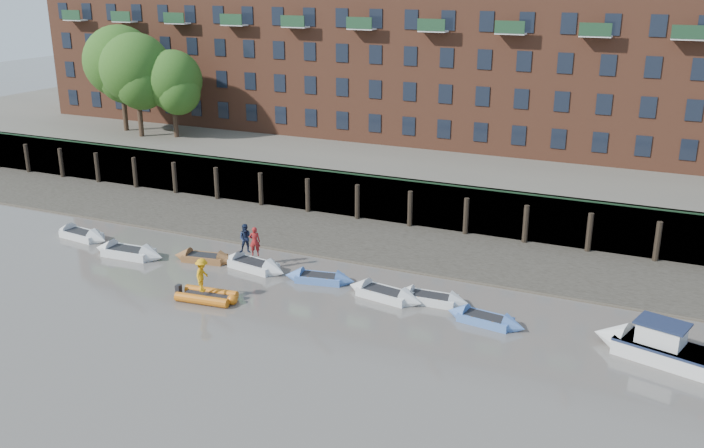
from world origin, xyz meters
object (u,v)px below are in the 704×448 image
Objects in this scene: rowboat_4 at (320,278)px; person_rower_a at (255,241)px; rowboat_2 at (205,258)px; rowboat_5 at (385,294)px; rowboat_3 at (253,265)px; rowboat_7 at (485,319)px; person_rower_b at (246,239)px; motor_launch at (647,343)px; rib_tender at (209,296)px; rowboat_6 at (431,299)px; rowboat_0 at (82,235)px; person_rib_crew at (202,275)px; rowboat_1 at (129,252)px.

person_rower_a is (-4.30, 0.07, 1.59)m from rowboat_4.
rowboat_2 is 0.89× the size of rowboat_5.
rowboat_3 is 14.59m from rowboat_7.
rowboat_7 is 2.38× the size of person_rower_b.
motor_launch is (13.40, -0.93, 0.36)m from rowboat_5.
rowboat_5 is at bearing -179.90° from rowboat_7.
rowboat_4 is 1.25× the size of rib_tender.
rowboat_6 is at bearing 17.36° from rib_tender.
rowboat_3 is at bearing -6.94° from rowboat_2.
motor_launch is at bearing 5.37° from rowboat_3.
person_rib_crew reaches higher than rowboat_0.
rowboat_3 is at bearing -177.92° from rowboat_7.
rowboat_5 is at bearing -78.24° from person_rib_crew.
rowboat_5 is at bearing -29.91° from person_rower_b.
person_rower_a is at bearing 176.67° from rowboat_6.
rowboat_2 reaches higher than rib_tender.
rowboat_0 is at bearing 170.07° from rowboat_2.
rowboat_7 is 14.70m from rib_tender.
person_rower_a reaches higher than rowboat_3.
rowboat_4 is at bearing 10.56° from motor_launch.
rowboat_7 is at bearing 3.87° from rowboat_3.
rowboat_0 is at bearing 155.86° from person_rower_b.
rowboat_3 is at bearing 86.67° from rib_tender.
rowboat_1 is at bearing 151.38° from rib_tender.
motor_launch is at bearing -95.88° from person_rib_crew.
person_rib_crew is at bearing 62.27° from person_rower_a.
motor_launch is (35.47, -1.48, 0.36)m from rowboat_0.
person_rower_a reaches higher than rowboat_1.
rowboat_4 is 5.26m from person_rower_b.
rowboat_0 reaches higher than rowboat_7.
person_rib_crew is (-8.77, -4.36, 1.24)m from rowboat_5.
rowboat_6 is at bearing -26.46° from person_rower_b.
rowboat_2 is at bearing 177.34° from rowboat_6.
rowboat_5 reaches higher than rowboat_6.
rib_tender is at bearing 65.53° from person_rower_a.
rowboat_3 is 2.59× the size of person_rib_crew.
rowboat_7 is (10.04, -1.32, 0.00)m from rowboat_4.
motor_launch reaches higher than rowboat_4.
person_rower_a is at bearing -37.52° from person_rower_b.
rowboat_5 is at bearing -18.18° from rowboat_4.
rowboat_1 is at bearing -8.07° from rowboat_0.
rowboat_4 is 6.73m from rowboat_6.
rowboat_7 is at bearing -18.28° from rowboat_4.
rowboat_5 is (8.73, -0.64, -0.00)m from rowboat_3.
rowboat_3 reaches higher than rowboat_4.
rowboat_2 is 0.98× the size of rowboat_4.
rowboat_0 is at bearing 169.16° from rowboat_4.
rowboat_4 is 0.99× the size of rowboat_6.
rowboat_1 reaches higher than rowboat_6.
motor_launch is at bearing 2.52° from rib_tender.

